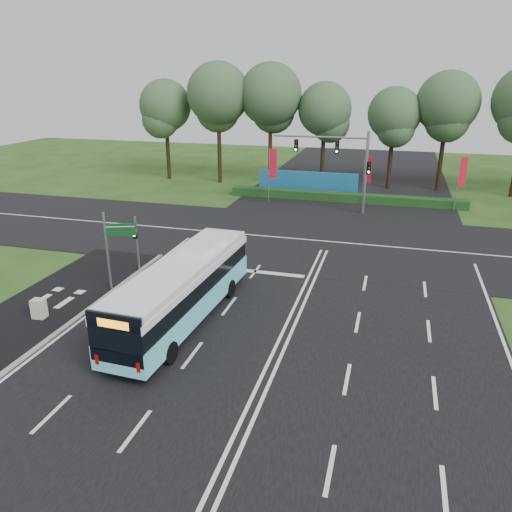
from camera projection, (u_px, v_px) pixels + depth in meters
The scene contains 16 objects.
ground at pixel (291, 315), 25.11m from camera, with size 120.00×120.00×0.00m, color #224517.
road_main at pixel (291, 314), 25.11m from camera, with size 20.00×120.00×0.04m, color black.
road_cross at pixel (325, 241), 35.95m from camera, with size 120.00×14.00×0.05m, color black.
bike_path at pixel (40, 310), 25.55m from camera, with size 5.00×18.00×0.06m, color black.
kerb_strip at pixel (81, 315), 24.93m from camera, with size 0.25×18.00×0.12m, color gray.
city_bus at pixel (183, 290), 23.89m from camera, with size 2.93×11.62×3.31m.
pedestrian_signal at pixel (137, 242), 29.94m from camera, with size 0.30×0.42×3.46m.
street_sign at pixel (113, 243), 27.05m from camera, with size 1.66×0.65×4.48m.
utility_cabinet at pixel (39, 309), 24.53m from camera, with size 0.62×0.51×1.03m, color beige.
banner_flag_left at pixel (272, 167), 46.02m from camera, with size 0.70×0.34×5.08m.
banner_flag_mid at pixel (367, 173), 45.02m from camera, with size 0.66×0.23×4.58m.
banner_flag_right at pixel (461, 176), 43.02m from camera, with size 0.66×0.33×4.83m.
traffic_light_gantry at pixel (345, 159), 41.99m from camera, with size 8.41×0.28×7.00m.
hedge at pixel (345, 197), 47.13m from camera, with size 22.00×1.20×0.80m, color #173B15.
blue_hoarding at pixel (308, 183), 50.16m from camera, with size 10.00×0.30×2.20m, color #1A6092.
eucalyptus_row at pixel (390, 102), 49.51m from camera, with size 54.09×9.78×12.82m.
Camera 1 is at (4.36, -22.21, 11.42)m, focal length 35.00 mm.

